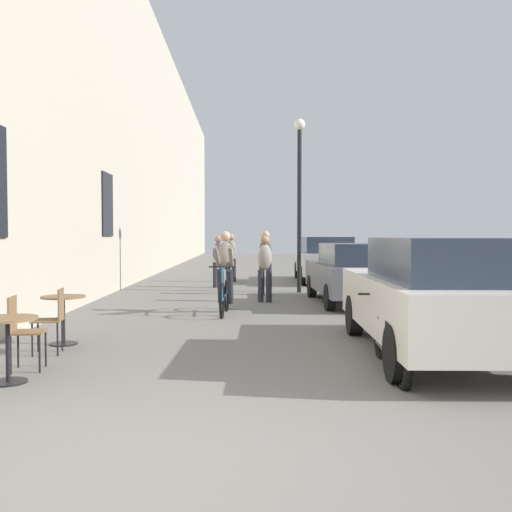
# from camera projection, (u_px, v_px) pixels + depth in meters

# --- Properties ---
(ground_plane) EXTENTS (88.00, 88.00, 0.00)m
(ground_plane) POSITION_uv_depth(u_px,v_px,m) (171.00, 467.00, 3.88)
(ground_plane) COLOR slate
(building_facade_left) EXTENTS (0.54, 68.00, 10.74)m
(building_facade_left) POSITION_uv_depth(u_px,v_px,m) (119.00, 117.00, 17.60)
(building_facade_left) COLOR #B7AD99
(building_facade_left) RESTS_ON ground_plane
(cafe_table_near) EXTENTS (0.64, 0.64, 0.72)m
(cafe_table_near) POSITION_uv_depth(u_px,v_px,m) (8.00, 336.00, 6.07)
(cafe_table_near) COLOR black
(cafe_table_near) RESTS_ON ground_plane
(cafe_chair_near_toward_street) EXTENTS (0.43, 0.43, 0.89)m
(cafe_chair_near_toward_street) POSITION_uv_depth(u_px,v_px,m) (22.00, 327.00, 6.64)
(cafe_chair_near_toward_street) COLOR black
(cafe_chair_near_toward_street) RESTS_ON ground_plane
(cafe_table_mid) EXTENTS (0.64, 0.64, 0.72)m
(cafe_table_mid) POSITION_uv_depth(u_px,v_px,m) (63.00, 309.00, 8.23)
(cafe_table_mid) COLOR black
(cafe_table_mid) RESTS_ON ground_plane
(cafe_chair_mid_toward_street) EXTENTS (0.43, 0.43, 0.89)m
(cafe_chair_mid_toward_street) POSITION_uv_depth(u_px,v_px,m) (53.00, 316.00, 7.57)
(cafe_chair_mid_toward_street) COLOR black
(cafe_chair_mid_toward_street) RESTS_ON ground_plane
(cyclist_on_bicycle) EXTENTS (0.52, 1.76, 1.74)m
(cyclist_on_bicycle) POSITION_uv_depth(u_px,v_px,m) (225.00, 274.00, 11.50)
(cyclist_on_bicycle) COLOR black
(cyclist_on_bicycle) RESTS_ON ground_plane
(pedestrian_near) EXTENTS (0.35, 0.25, 1.61)m
(pedestrian_near) POSITION_uv_depth(u_px,v_px,m) (265.00, 265.00, 13.45)
(pedestrian_near) COLOR #26262D
(pedestrian_near) RESTS_ON ground_plane
(pedestrian_mid) EXTENTS (0.37, 0.28, 1.74)m
(pedestrian_mid) POSITION_uv_depth(u_px,v_px,m) (266.00, 259.00, 15.11)
(pedestrian_mid) COLOR #26262D
(pedestrian_mid) RESTS_ON ground_plane
(pedestrian_far) EXTENTS (0.37, 0.29, 1.61)m
(pedestrian_far) POSITION_uv_depth(u_px,v_px,m) (218.00, 258.00, 17.24)
(pedestrian_far) COLOR #26262D
(pedestrian_far) RESTS_ON ground_plane
(pedestrian_furthest) EXTENTS (0.37, 0.29, 1.67)m
(pedestrian_furthest) POSITION_uv_depth(u_px,v_px,m) (231.00, 255.00, 19.33)
(pedestrian_furthest) COLOR #26262D
(pedestrian_furthest) RESTS_ON ground_plane
(street_lamp) EXTENTS (0.32, 0.32, 4.90)m
(street_lamp) POSITION_uv_depth(u_px,v_px,m) (299.00, 183.00, 15.71)
(street_lamp) COLOR black
(street_lamp) RESTS_ON ground_plane
(parked_car_nearest) EXTENTS (2.01, 4.52, 1.59)m
(parked_car_nearest) POSITION_uv_depth(u_px,v_px,m) (437.00, 295.00, 7.39)
(parked_car_nearest) COLOR beige
(parked_car_nearest) RESTS_ON ground_plane
(parked_car_second) EXTENTS (1.78, 4.06, 1.43)m
(parked_car_second) POSITION_uv_depth(u_px,v_px,m) (353.00, 272.00, 13.14)
(parked_car_second) COLOR #595960
(parked_car_second) RESTS_ON ground_plane
(parked_car_third) EXTENTS (1.95, 4.45, 1.57)m
(parked_car_third) POSITION_uv_depth(u_px,v_px,m) (325.00, 259.00, 19.33)
(parked_car_third) COLOR #B7B7BC
(parked_car_third) RESTS_ON ground_plane
(parked_motorcycle) EXTENTS (0.62, 2.15, 0.92)m
(parked_motorcycle) POSITION_uv_depth(u_px,v_px,m) (391.00, 337.00, 6.62)
(parked_motorcycle) COLOR black
(parked_motorcycle) RESTS_ON ground_plane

